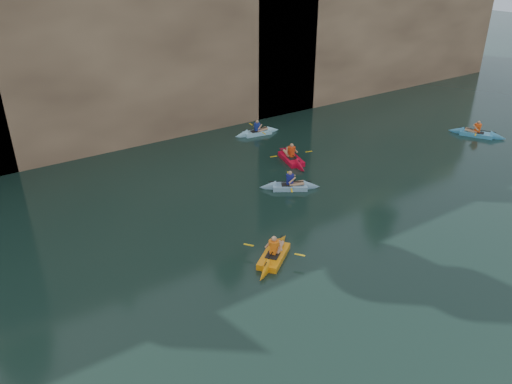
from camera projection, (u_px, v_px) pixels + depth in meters
ground at (409, 361)px, 15.14m from camera, size 160.00×160.00×0.00m
cliff at (82, 28)px, 34.65m from camera, size 70.00×16.00×12.00m
cliff_slab_center at (153, 46)px, 30.30m from camera, size 24.00×2.40×11.40m
cliff_slab_east at (382, 30)px, 40.61m from camera, size 26.00×2.40×9.84m
sea_cave_center at (67, 131)px, 28.68m from camera, size 3.50×1.00×3.20m
sea_cave_east at (266, 85)px, 35.36m from camera, size 5.00×1.00×4.50m
kayaker_orange at (274, 255)px, 19.93m from camera, size 3.22×2.67×1.31m
kayaker_ltblue_near at (290, 186)px, 25.59m from camera, size 3.03×2.30×1.23m
kayaker_red_far at (291, 158)px, 28.80m from camera, size 2.56×3.73×1.34m
kayaker_ltblue_mid at (257, 132)px, 32.75m from camera, size 3.26×2.38×1.22m
kayaker_blue_east at (477, 134)px, 32.51m from camera, size 2.36×3.51×1.27m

